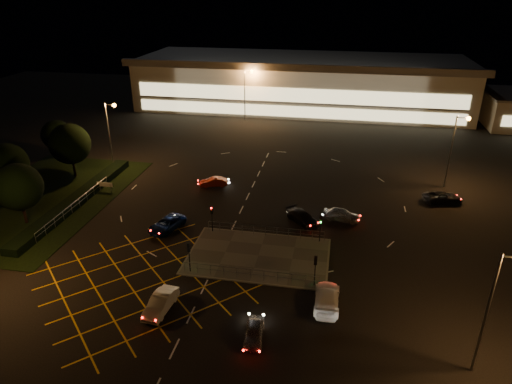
% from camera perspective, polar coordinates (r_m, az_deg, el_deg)
% --- Properties ---
extents(ground, '(180.00, 180.00, 0.00)m').
position_cam_1_polar(ground, '(49.39, -1.57, -6.58)').
color(ground, black).
rests_on(ground, ground).
extents(pedestrian_island, '(14.00, 9.00, 0.12)m').
position_cam_1_polar(pedestrian_island, '(47.36, 0.30, -7.99)').
color(pedestrian_island, '#4C4944').
rests_on(pedestrian_island, ground).
extents(grass_verge, '(18.00, 30.00, 0.08)m').
position_cam_1_polar(grass_verge, '(65.31, -25.15, -0.86)').
color(grass_verge, black).
rests_on(grass_verge, ground).
extents(hedge, '(2.00, 26.00, 1.00)m').
position_cam_1_polar(hedge, '(62.41, -21.46, -0.87)').
color(hedge, black).
rests_on(hedge, ground).
extents(supermarket, '(72.00, 26.50, 10.50)m').
position_cam_1_polar(supermarket, '(105.53, 5.68, 13.51)').
color(supermarket, beige).
rests_on(supermarket, ground).
extents(streetlight_se, '(1.78, 0.56, 10.03)m').
position_cam_1_polar(streetlight_se, '(35.10, 27.98, -11.59)').
color(streetlight_se, slate).
rests_on(streetlight_se, ground).
extents(streetlight_nw, '(1.78, 0.56, 10.03)m').
position_cam_1_polar(streetlight_nw, '(70.28, -17.69, 7.80)').
color(streetlight_nw, slate).
rests_on(streetlight_nw, ground).
extents(streetlight_ne, '(1.78, 0.56, 10.03)m').
position_cam_1_polar(streetlight_ne, '(65.90, 23.72, 5.77)').
color(streetlight_ne, slate).
rests_on(streetlight_ne, ground).
extents(streetlight_far_left, '(1.78, 0.56, 10.03)m').
position_cam_1_polar(streetlight_far_left, '(93.11, -1.16, 12.91)').
color(streetlight_far_left, slate).
rests_on(streetlight_far_left, ground).
extents(streetlight_far_right, '(1.78, 0.56, 10.03)m').
position_cam_1_polar(streetlight_far_right, '(95.57, 23.81, 11.17)').
color(streetlight_far_right, slate).
rests_on(streetlight_far_right, ground).
extents(signal_sw, '(0.28, 0.30, 3.15)m').
position_cam_1_polar(signal_sw, '(44.22, -8.38, -7.36)').
color(signal_sw, black).
rests_on(signal_sw, pedestrian_island).
extents(signal_se, '(0.28, 0.30, 3.15)m').
position_cam_1_polar(signal_se, '(42.23, 7.44, -8.99)').
color(signal_se, black).
rests_on(signal_se, pedestrian_island).
extents(signal_nw, '(0.28, 0.30, 3.15)m').
position_cam_1_polar(signal_nw, '(50.81, -5.55, -2.68)').
color(signal_nw, black).
rests_on(signal_nw, pedestrian_island).
extents(signal_ne, '(0.28, 0.30, 3.15)m').
position_cam_1_polar(signal_ne, '(49.09, 8.08, -3.87)').
color(signal_ne, black).
rests_on(signal_ne, pedestrian_island).
extents(tree_b, '(5.40, 5.40, 7.35)m').
position_cam_1_polar(tree_b, '(66.05, -28.70, 3.05)').
color(tree_b, black).
rests_on(tree_b, ground).
extents(tree_c, '(5.76, 5.76, 7.84)m').
position_cam_1_polar(tree_c, '(69.68, -22.25, 5.58)').
color(tree_c, black).
rests_on(tree_c, ground).
extents(tree_d, '(4.68, 4.68, 6.37)m').
position_cam_1_polar(tree_d, '(77.95, -23.63, 6.53)').
color(tree_d, black).
rests_on(tree_d, ground).
extents(tree_e, '(5.40, 5.40, 7.35)m').
position_cam_1_polar(tree_e, '(58.10, -27.58, 0.57)').
color(tree_e, black).
rests_on(tree_e, ground).
extents(car_near_silver, '(1.84, 3.83, 1.26)m').
position_cam_1_polar(car_near_silver, '(37.54, -0.25, -17.11)').
color(car_near_silver, '#B0B3B8').
rests_on(car_near_silver, ground).
extents(car_queue_white, '(1.93, 4.51, 1.45)m').
position_cam_1_polar(car_queue_white, '(40.96, -11.83, -13.41)').
color(car_queue_white, silver).
rests_on(car_queue_white, ground).
extents(car_left_blue, '(3.67, 5.35, 1.36)m').
position_cam_1_polar(car_left_blue, '(52.90, -11.08, -3.95)').
color(car_left_blue, '#0C1D4D').
rests_on(car_left_blue, ground).
extents(car_far_dkgrey, '(4.58, 4.59, 1.34)m').
position_cam_1_polar(car_far_dkgrey, '(53.68, 5.85, -3.16)').
color(car_far_dkgrey, black).
rests_on(car_far_dkgrey, ground).
extents(car_right_silver, '(4.62, 2.47, 1.50)m').
position_cam_1_polar(car_right_silver, '(54.76, 10.65, -2.79)').
color(car_right_silver, '#A1A4A8').
rests_on(car_right_silver, ground).
extents(car_circ_red, '(3.99, 2.40, 1.24)m').
position_cam_1_polar(car_circ_red, '(63.15, -5.34, 1.26)').
color(car_circ_red, maroon).
rests_on(car_circ_red, ground).
extents(car_east_grey, '(5.27, 3.23, 1.36)m').
position_cam_1_polar(car_east_grey, '(62.92, 22.30, -0.62)').
color(car_east_grey, black).
rests_on(car_east_grey, ground).
extents(car_approach_white, '(2.20, 5.28, 1.53)m').
position_cam_1_polar(car_approach_white, '(41.06, 8.86, -12.96)').
color(car_approach_white, silver).
rests_on(car_approach_white, ground).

